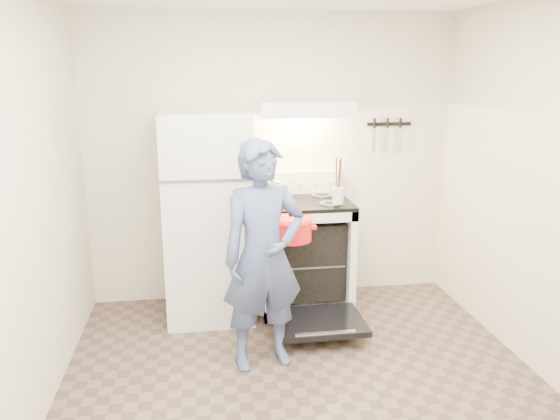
# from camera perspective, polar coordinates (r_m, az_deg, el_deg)

# --- Properties ---
(floor) EXTENTS (3.60, 3.60, 0.00)m
(floor) POSITION_cam_1_polar(r_m,az_deg,el_deg) (3.59, 3.36, -19.74)
(floor) COLOR brown
(floor) RESTS_ON ground
(back_wall) EXTENTS (3.20, 0.02, 2.50)m
(back_wall) POSITION_cam_1_polar(r_m,az_deg,el_deg) (4.81, -0.83, 5.26)
(back_wall) COLOR beige
(back_wall) RESTS_ON ground
(refrigerator) EXTENTS (0.70, 0.70, 1.70)m
(refrigerator) POSITION_cam_1_polar(r_m,az_deg,el_deg) (4.51, -7.53, -0.69)
(refrigerator) COLOR silver
(refrigerator) RESTS_ON floor
(stove_body) EXTENTS (0.76, 0.65, 0.92)m
(stove_body) POSITION_cam_1_polar(r_m,az_deg,el_deg) (4.73, 2.51, -4.80)
(stove_body) COLOR silver
(stove_body) RESTS_ON floor
(cooktop) EXTENTS (0.76, 0.65, 0.03)m
(cooktop) POSITION_cam_1_polar(r_m,az_deg,el_deg) (4.59, 2.58, 0.80)
(cooktop) COLOR black
(cooktop) RESTS_ON stove_body
(backsplash) EXTENTS (0.76, 0.07, 0.20)m
(backsplash) POSITION_cam_1_polar(r_m,az_deg,el_deg) (4.84, 1.94, 2.91)
(backsplash) COLOR silver
(backsplash) RESTS_ON cooktop
(oven_door) EXTENTS (0.70, 0.54, 0.04)m
(oven_door) POSITION_cam_1_polar(r_m,az_deg,el_deg) (4.32, 4.00, -11.58)
(oven_door) COLOR black
(oven_door) RESTS_ON floor
(oven_rack) EXTENTS (0.60, 0.52, 0.01)m
(oven_rack) POSITION_cam_1_polar(r_m,az_deg,el_deg) (4.73, 2.51, -5.03)
(oven_rack) COLOR slate
(oven_rack) RESTS_ON stove_body
(range_hood) EXTENTS (0.76, 0.50, 0.12)m
(range_hood) POSITION_cam_1_polar(r_m,az_deg,el_deg) (4.55, 2.50, 10.56)
(range_hood) COLOR silver
(range_hood) RESTS_ON back_wall
(knife_strip) EXTENTS (0.40, 0.02, 0.03)m
(knife_strip) POSITION_cam_1_polar(r_m,az_deg,el_deg) (5.00, 11.32, 8.81)
(knife_strip) COLOR black
(knife_strip) RESTS_ON back_wall
(pizza_stone) EXTENTS (0.31, 0.31, 0.02)m
(pizza_stone) POSITION_cam_1_polar(r_m,az_deg,el_deg) (4.68, 3.84, -5.11)
(pizza_stone) COLOR olive
(pizza_stone) RESTS_ON oven_rack
(tea_kettle) EXTENTS (0.21, 0.17, 0.25)m
(tea_kettle) POSITION_cam_1_polar(r_m,az_deg,el_deg) (4.69, -1.44, 2.88)
(tea_kettle) COLOR #B5B5BA
(tea_kettle) RESTS_ON cooktop
(utensil_jar) EXTENTS (0.10, 0.10, 0.13)m
(utensil_jar) POSITION_cam_1_polar(r_m,az_deg,el_deg) (4.37, 6.08, 1.51)
(utensil_jar) COLOR silver
(utensil_jar) RESTS_ON cooktop
(person) EXTENTS (0.65, 0.50, 1.59)m
(person) POSITION_cam_1_polar(r_m,az_deg,el_deg) (3.70, -1.73, -4.87)
(person) COLOR navy
(person) RESTS_ON floor
(dutch_oven) EXTENTS (0.38, 0.31, 0.25)m
(dutch_oven) POSITION_cam_1_polar(r_m,az_deg,el_deg) (4.07, 1.13, -2.16)
(dutch_oven) COLOR red
(dutch_oven) RESTS_ON person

